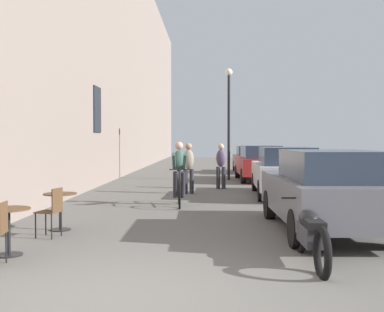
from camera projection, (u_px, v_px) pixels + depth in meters
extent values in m
plane|color=#5B5954|center=(123.00, 297.00, 5.34)|extent=(88.00, 88.00, 0.00)
cube|color=gray|center=(99.00, 28.00, 19.24)|extent=(0.50, 68.00, 12.52)
cube|color=black|center=(97.00, 110.00, 17.80)|extent=(0.04, 1.10, 1.70)
cylinder|color=black|center=(9.00, 255.00, 7.27)|extent=(0.40, 0.40, 0.02)
cylinder|color=black|center=(9.00, 232.00, 7.26)|extent=(0.05, 0.05, 0.67)
cylinder|color=#4C331E|center=(9.00, 209.00, 7.25)|extent=(0.64, 0.64, 0.02)
cylinder|color=black|center=(6.00, 247.00, 6.83)|extent=(0.02, 0.02, 0.45)
cube|color=#4C331E|center=(3.00, 217.00, 6.65)|extent=(0.06, 0.34, 0.42)
cylinder|color=black|center=(60.00, 230.00, 9.33)|extent=(0.40, 0.40, 0.02)
cylinder|color=black|center=(60.00, 212.00, 9.32)|extent=(0.05, 0.05, 0.67)
cylinder|color=#4C331E|center=(60.00, 194.00, 9.30)|extent=(0.64, 0.64, 0.02)
cylinder|color=black|center=(36.00, 226.00, 8.53)|extent=(0.02, 0.02, 0.45)
cylinder|color=black|center=(46.00, 223.00, 8.84)|extent=(0.02, 0.02, 0.45)
cylinder|color=black|center=(52.00, 227.00, 8.44)|extent=(0.02, 0.02, 0.45)
cylinder|color=black|center=(61.00, 224.00, 8.75)|extent=(0.02, 0.02, 0.45)
cube|color=#4C331E|center=(48.00, 212.00, 8.63)|extent=(0.46, 0.46, 0.02)
cube|color=#4C331E|center=(57.00, 200.00, 8.58)|extent=(0.10, 0.34, 0.42)
torus|color=black|center=(180.00, 196.00, 12.24)|extent=(0.10, 0.71, 0.71)
torus|color=black|center=(179.00, 191.00, 13.29)|extent=(0.10, 0.71, 0.71)
cylinder|color=black|center=(179.00, 181.00, 13.19)|extent=(0.05, 0.22, 0.58)
cylinder|color=black|center=(179.00, 170.00, 12.68)|extent=(0.10, 0.82, 0.14)
cylinder|color=black|center=(179.00, 183.00, 12.26)|extent=(0.04, 0.09, 0.67)
cylinder|color=black|center=(179.00, 192.00, 12.79)|extent=(0.11, 1.00, 0.12)
cylinder|color=black|center=(179.00, 170.00, 12.27)|extent=(0.52, 0.07, 0.03)
ellipsoid|color=black|center=(179.00, 170.00, 13.09)|extent=(0.12, 0.24, 0.06)
ellipsoid|color=#38564C|center=(179.00, 160.00, 13.01)|extent=(0.37, 0.37, 0.59)
sphere|color=tan|center=(179.00, 146.00, 12.95)|extent=(0.22, 0.22, 0.22)
cylinder|color=#26262D|center=(183.00, 185.00, 12.95)|extent=(0.16, 0.40, 0.75)
cylinder|color=#26262D|center=(175.00, 185.00, 12.94)|extent=(0.16, 0.40, 0.75)
cylinder|color=#38564C|center=(185.00, 161.00, 12.62)|extent=(0.16, 0.75, 0.48)
cylinder|color=#38564C|center=(174.00, 161.00, 12.61)|extent=(0.13, 0.75, 0.48)
cylinder|color=#26262D|center=(186.00, 181.00, 15.70)|extent=(0.14, 0.14, 0.81)
cylinder|color=#26262D|center=(192.00, 181.00, 15.70)|extent=(0.14, 0.14, 0.81)
ellipsoid|color=gray|center=(189.00, 159.00, 15.67)|extent=(0.35, 0.26, 0.64)
sphere|color=#A57A5B|center=(189.00, 146.00, 15.66)|extent=(0.22, 0.22, 0.22)
cylinder|color=#26262D|center=(224.00, 178.00, 17.26)|extent=(0.14, 0.14, 0.80)
cylinder|color=#26262D|center=(218.00, 178.00, 17.29)|extent=(0.14, 0.14, 0.80)
ellipsoid|color=#4C3D5B|center=(221.00, 158.00, 17.26)|extent=(0.37, 0.28, 0.63)
sphere|color=tan|center=(221.00, 147.00, 17.24)|extent=(0.22, 0.22, 0.22)
cylinder|color=black|center=(229.00, 128.00, 21.13)|extent=(0.12, 0.12, 4.60)
sphere|color=silver|center=(229.00, 72.00, 21.05)|extent=(0.32, 0.32, 0.32)
cube|color=#595960|center=(324.00, 196.00, 9.21)|extent=(1.92, 4.43, 0.72)
cube|color=#283342|center=(332.00, 165.00, 8.66)|extent=(1.58, 2.41, 0.53)
cylinder|color=black|center=(270.00, 205.00, 10.68)|extent=(0.22, 0.64, 0.63)
cylinder|color=black|center=(344.00, 205.00, 10.66)|extent=(0.22, 0.64, 0.63)
cylinder|color=black|center=(297.00, 228.00, 7.78)|extent=(0.22, 0.64, 0.63)
cube|color=#B7B7BC|center=(284.00, 175.00, 15.05)|extent=(1.94, 4.38, 0.70)
cube|color=#283342|center=(286.00, 156.00, 14.52)|extent=(1.58, 2.39, 0.52)
cylinder|color=black|center=(255.00, 182.00, 16.55)|extent=(0.22, 0.63, 0.62)
cylinder|color=black|center=(303.00, 182.00, 16.43)|extent=(0.22, 0.63, 0.62)
cylinder|color=black|center=(261.00, 191.00, 13.70)|extent=(0.22, 0.63, 0.62)
cylinder|color=black|center=(319.00, 191.00, 13.59)|extent=(0.22, 0.63, 0.62)
cube|color=maroon|center=(259.00, 165.00, 20.80)|extent=(1.87, 4.32, 0.70)
cube|color=#283342|center=(261.00, 152.00, 20.27)|extent=(1.54, 2.35, 0.52)
cylinder|color=black|center=(238.00, 171.00, 22.23)|extent=(0.21, 0.62, 0.62)
cylinder|color=black|center=(272.00, 171.00, 22.22)|extent=(0.21, 0.62, 0.62)
cylinder|color=black|center=(243.00, 176.00, 19.41)|extent=(0.21, 0.62, 0.62)
cylinder|color=black|center=(283.00, 176.00, 19.39)|extent=(0.21, 0.62, 0.62)
cube|color=#595960|center=(250.00, 161.00, 26.26)|extent=(1.68, 4.05, 0.66)
cube|color=#283342|center=(251.00, 151.00, 25.75)|extent=(1.41, 2.19, 0.49)
cylinder|color=black|center=(235.00, 166.00, 27.63)|extent=(0.19, 0.58, 0.58)
cylinder|color=black|center=(261.00, 166.00, 27.57)|extent=(0.19, 0.58, 0.58)
cylinder|color=black|center=(237.00, 168.00, 24.96)|extent=(0.19, 0.58, 0.58)
cylinder|color=black|center=(267.00, 168.00, 24.90)|extent=(0.19, 0.58, 0.58)
torus|color=black|center=(300.00, 232.00, 7.57)|extent=(0.09, 0.69, 0.69)
torus|color=black|center=(322.00, 254.00, 6.12)|extent=(0.10, 0.70, 0.70)
cube|color=#333338|center=(310.00, 235.00, 6.84)|extent=(0.24, 0.76, 0.28)
ellipsoid|color=black|center=(309.00, 218.00, 6.94)|extent=(0.28, 0.52, 0.24)
cube|color=black|center=(315.00, 224.00, 6.56)|extent=(0.24, 0.44, 0.10)
cylinder|color=black|center=(301.00, 198.00, 7.45)|extent=(0.62, 0.03, 0.03)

